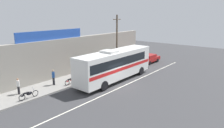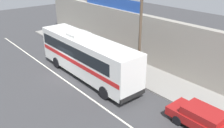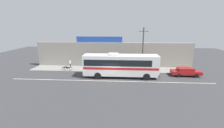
{
  "view_description": "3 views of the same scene",
  "coord_description": "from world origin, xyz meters",
  "px_view_note": "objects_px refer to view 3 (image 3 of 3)",
  "views": [
    {
      "loc": [
        -17.08,
        -13.25,
        7.76
      ],
      "look_at": [
        2.11,
        2.19,
        1.72
      ],
      "focal_mm": 32.94,
      "sensor_mm": 36.0,
      "label": 1
    },
    {
      "loc": [
        17.36,
        -9.36,
        9.54
      ],
      "look_at": [
        4.13,
        1.77,
        1.92
      ],
      "focal_mm": 37.95,
      "sensor_mm": 36.0,
      "label": 2
    },
    {
      "loc": [
        1.67,
        -21.95,
        7.94
      ],
      "look_at": [
        0.14,
        1.11,
        2.12
      ],
      "focal_mm": 24.54,
      "sensor_mm": 36.0,
      "label": 3
    }
  ],
  "objects_px": {
    "motorcycle_blue": "(67,68)",
    "pedestrian_near_shop": "(70,63)",
    "motorcycle_orange": "(96,68)",
    "pedestrian_far_right": "(89,63)",
    "utility_pole": "(143,50)",
    "intercity_bus": "(120,64)",
    "parked_car": "(186,71)"
  },
  "relations": [
    {
      "from": "intercity_bus",
      "to": "motorcycle_blue",
      "type": "bearing_deg",
      "value": 164.43
    },
    {
      "from": "parked_car",
      "to": "pedestrian_far_right",
      "type": "relative_size",
      "value": 2.63
    },
    {
      "from": "intercity_bus",
      "to": "motorcycle_blue",
      "type": "height_order",
      "value": "intercity_bus"
    },
    {
      "from": "pedestrian_near_shop",
      "to": "motorcycle_blue",
      "type": "bearing_deg",
      "value": -90.4
    },
    {
      "from": "utility_pole",
      "to": "pedestrian_far_right",
      "type": "distance_m",
      "value": 10.05
    },
    {
      "from": "parked_car",
      "to": "motorcycle_orange",
      "type": "distance_m",
      "value": 15.01
    },
    {
      "from": "utility_pole",
      "to": "pedestrian_near_shop",
      "type": "xyz_separation_m",
      "value": [
        -13.29,
        1.82,
        -2.95
      ]
    },
    {
      "from": "motorcycle_orange",
      "to": "pedestrian_near_shop",
      "type": "bearing_deg",
      "value": 161.8
    },
    {
      "from": "motorcycle_blue",
      "to": "pedestrian_near_shop",
      "type": "bearing_deg",
      "value": 89.6
    },
    {
      "from": "motorcycle_blue",
      "to": "pedestrian_far_right",
      "type": "height_order",
      "value": "pedestrian_far_right"
    },
    {
      "from": "pedestrian_far_right",
      "to": "motorcycle_blue",
      "type": "bearing_deg",
      "value": -159.7
    },
    {
      "from": "intercity_bus",
      "to": "pedestrian_near_shop",
      "type": "xyz_separation_m",
      "value": [
        -9.54,
        4.45,
        -0.99
      ]
    },
    {
      "from": "motorcycle_orange",
      "to": "motorcycle_blue",
      "type": "height_order",
      "value": "same"
    },
    {
      "from": "intercity_bus",
      "to": "motorcycle_orange",
      "type": "relative_size",
      "value": 5.94
    },
    {
      "from": "utility_pole",
      "to": "motorcycle_orange",
      "type": "bearing_deg",
      "value": 179.2
    },
    {
      "from": "intercity_bus",
      "to": "utility_pole",
      "type": "relative_size",
      "value": 1.53
    },
    {
      "from": "pedestrian_far_right",
      "to": "utility_pole",
      "type": "bearing_deg",
      "value": -8.5
    },
    {
      "from": "parked_car",
      "to": "intercity_bus",
      "type": "bearing_deg",
      "value": -173.1
    },
    {
      "from": "pedestrian_near_shop",
      "to": "parked_car",
      "type": "bearing_deg",
      "value": -8.96
    },
    {
      "from": "motorcycle_orange",
      "to": "pedestrian_far_right",
      "type": "xyz_separation_m",
      "value": [
        -1.42,
        1.31,
        0.58
      ]
    },
    {
      "from": "motorcycle_blue",
      "to": "pedestrian_near_shop",
      "type": "distance_m",
      "value": 1.86
    },
    {
      "from": "motorcycle_blue",
      "to": "pedestrian_far_right",
      "type": "relative_size",
      "value": 1.13
    },
    {
      "from": "intercity_bus",
      "to": "parked_car",
      "type": "relative_size",
      "value": 2.54
    },
    {
      "from": "intercity_bus",
      "to": "motorcycle_blue",
      "type": "distance_m",
      "value": 10.03
    },
    {
      "from": "intercity_bus",
      "to": "motorcycle_orange",
      "type": "height_order",
      "value": "intercity_bus"
    },
    {
      "from": "intercity_bus",
      "to": "pedestrian_far_right",
      "type": "bearing_deg",
      "value": 144.93
    },
    {
      "from": "intercity_bus",
      "to": "motorcycle_blue",
      "type": "relative_size",
      "value": 5.95
    },
    {
      "from": "motorcycle_orange",
      "to": "pedestrian_near_shop",
      "type": "relative_size",
      "value": 1.19
    },
    {
      "from": "motorcycle_blue",
      "to": "parked_car",
      "type": "bearing_deg",
      "value": -3.93
    },
    {
      "from": "utility_pole",
      "to": "motorcycle_orange",
      "type": "height_order",
      "value": "utility_pole"
    },
    {
      "from": "intercity_bus",
      "to": "pedestrian_far_right",
      "type": "height_order",
      "value": "intercity_bus"
    },
    {
      "from": "pedestrian_near_shop",
      "to": "utility_pole",
      "type": "bearing_deg",
      "value": -7.79
    }
  ]
}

